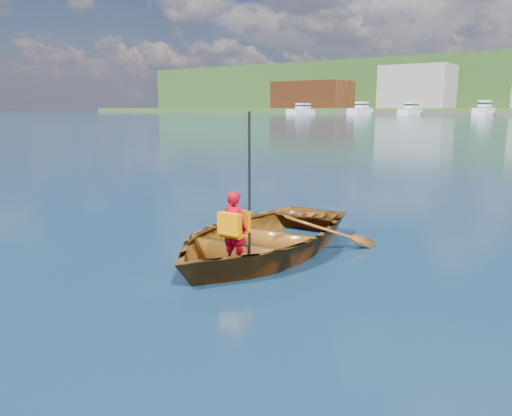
# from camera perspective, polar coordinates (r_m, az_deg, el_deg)

# --- Properties ---
(ground) EXTENTS (600.00, 600.00, 0.00)m
(ground) POSITION_cam_1_polar(r_m,az_deg,el_deg) (8.81, -6.15, -3.44)
(ground) COLOR #0E263C
(ground) RESTS_ON ground
(rowboat) EXTENTS (3.11, 4.20, 0.84)m
(rowboat) POSITION_cam_1_polar(r_m,az_deg,el_deg) (7.78, 0.40, -3.33)
(rowboat) COLOR brown
(rowboat) RESTS_ON ground
(child_paddler) EXTENTS (0.39, 0.36, 2.10)m
(child_paddler) POSITION_cam_1_polar(r_m,az_deg,el_deg) (6.88, -2.45, -2.12)
(child_paddler) COLOR #A7030F
(child_paddler) RESTS_ON ground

